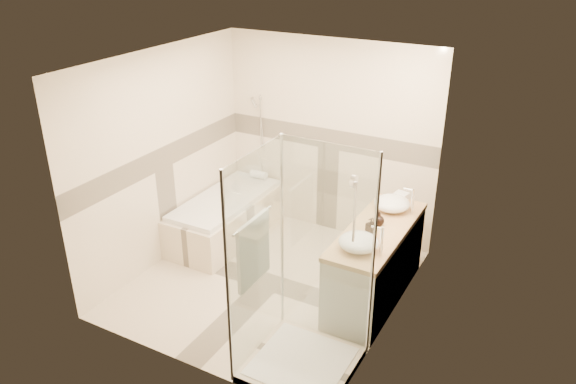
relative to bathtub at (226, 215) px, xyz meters
The scene contains 12 objects.
room 1.57m from the bathtub, 30.53° to the right, with size 2.82×3.02×2.52m.
bathtub is the anchor object (origin of this frame).
vanity 2.18m from the bathtub, ahead, with size 0.58×1.62×0.85m.
shower_enclosure 2.47m from the bathtub, 41.10° to the right, with size 0.96×0.93×2.04m.
vessel_sink_near 2.22m from the bathtub, ahead, with size 0.39×0.39×0.16m, color white.
vessel_sink_far 2.37m from the bathtub, 21.47° to the right, with size 0.39×0.39×0.16m, color white.
faucet_near 2.46m from the bathtub, ahead, with size 0.12×0.03×0.30m.
faucet_far 2.59m from the bathtub, 19.66° to the right, with size 0.12×0.03×0.30m.
amenity_bottle_a 2.28m from the bathtub, 13.50° to the right, with size 0.08×0.08×0.18m, color black.
amenity_bottle_b 2.24m from the bathtub, ahead, with size 0.12×0.12×0.15m, color black.
folded_towels 2.24m from the bathtub, ahead, with size 0.15×0.24×0.08m, color white.
rolled_towel 0.78m from the bathtub, 85.24° to the left, with size 0.10×0.10×0.23m, color white.
Camera 1 is at (2.73, -4.57, 3.62)m, focal length 35.00 mm.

